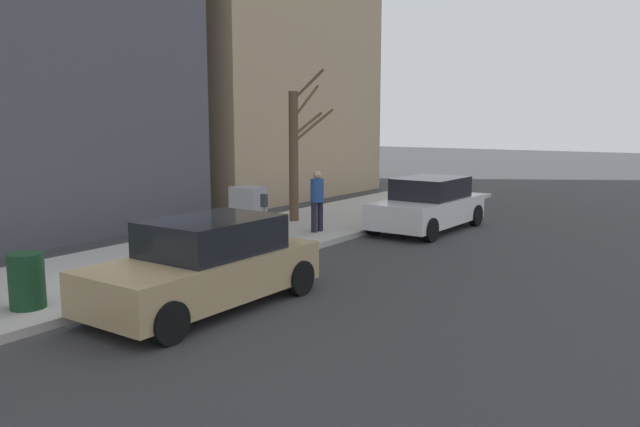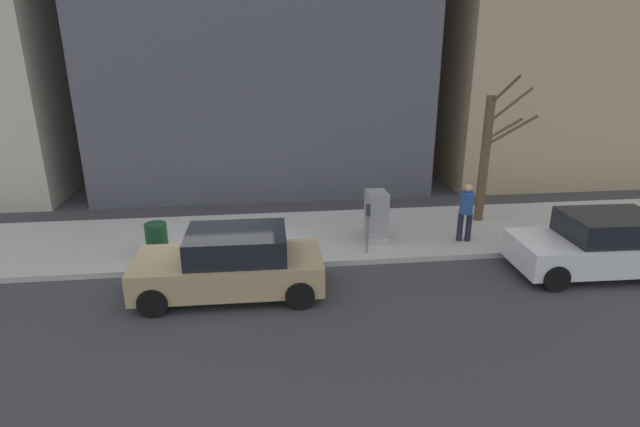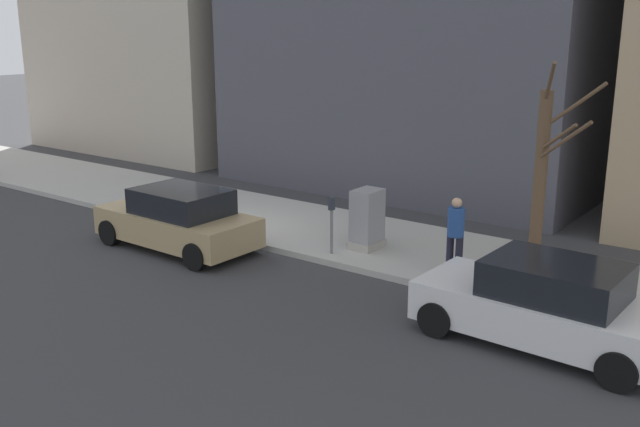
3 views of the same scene
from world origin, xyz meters
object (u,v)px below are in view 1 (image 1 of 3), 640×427
(parked_car_tan, at_px, (206,265))
(parked_car_white, at_px, (428,205))
(bare_tree, at_px, (295,152))
(pedestrian_near_meter, at_px, (317,198))
(parking_meter, at_px, (264,217))
(utility_box, at_px, (248,217))
(trash_bin, at_px, (27,281))

(parked_car_tan, bearing_deg, parked_car_white, -88.95)
(bare_tree, xyz_separation_m, pedestrian_near_meter, (-1.61, 1.20, -1.14))
(parked_car_white, bearing_deg, pedestrian_near_meter, 54.51)
(parked_car_tan, relative_size, parking_meter, 3.13)
(parked_car_tan, relative_size, pedestrian_near_meter, 2.55)
(parked_car_tan, height_order, utility_box, utility_box)
(pedestrian_near_meter, bearing_deg, utility_box, -177.21)
(utility_box, bearing_deg, trash_bin, 93.86)
(parked_car_tan, xyz_separation_m, bare_tree, (3.69, -7.57, 1.49))
(parked_car_white, xyz_separation_m, parked_car_tan, (-0.03, 9.07, 0.00))
(parked_car_tan, relative_size, trash_bin, 4.70)
(bare_tree, bearing_deg, parked_car_white, -157.76)
(parking_meter, xyz_separation_m, bare_tree, (2.12, -4.10, 1.25))
(parked_car_white, height_order, utility_box, utility_box)
(parked_car_white, distance_m, parking_meter, 5.80)
(bare_tree, relative_size, pedestrian_near_meter, 2.71)
(parked_car_tan, distance_m, pedestrian_near_meter, 6.71)
(parked_car_white, height_order, pedestrian_near_meter, pedestrian_near_meter)
(parked_car_tan, height_order, parking_meter, parked_car_tan)
(parked_car_tan, xyz_separation_m, trash_bin, (2.02, 2.02, -0.14))
(trash_bin, height_order, pedestrian_near_meter, pedestrian_near_meter)
(parked_car_white, xyz_separation_m, utility_box, (2.38, 5.16, 0.11))
(utility_box, relative_size, pedestrian_near_meter, 0.86)
(parking_meter, height_order, utility_box, utility_box)
(trash_bin, bearing_deg, utility_box, -86.14)
(parking_meter, relative_size, bare_tree, 0.30)
(parked_car_white, bearing_deg, parked_car_tan, 91.89)
(utility_box, bearing_deg, parked_car_tan, 121.73)
(parked_car_tan, distance_m, utility_box, 4.59)
(trash_bin, relative_size, pedestrian_near_meter, 0.54)
(parked_car_white, height_order, bare_tree, bare_tree)
(parked_car_tan, bearing_deg, parking_meter, -64.92)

